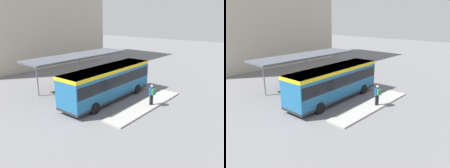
% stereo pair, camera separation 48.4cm
% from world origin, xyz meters
% --- Properties ---
extents(ground_plane, '(120.00, 120.00, 0.00)m').
position_xyz_m(ground_plane, '(0.00, 0.00, 0.00)').
color(ground_plane, slate).
extents(curb_island, '(9.56, 1.80, 0.12)m').
position_xyz_m(curb_island, '(0.94, -3.58, 0.06)').
color(curb_island, '#9E9E99').
rests_on(curb_island, ground_plane).
extents(city_bus, '(10.35, 2.90, 3.12)m').
position_xyz_m(city_bus, '(0.01, 0.00, 1.83)').
color(city_bus, '#1E6093').
rests_on(city_bus, ground_plane).
extents(pedestrian_waiting, '(0.52, 0.56, 1.82)m').
position_xyz_m(pedestrian_waiting, '(1.20, -3.95, 1.16)').
color(pedestrian_waiting, '#232328').
rests_on(pedestrian_waiting, curb_island).
extents(bicycle_blue, '(0.48, 1.53, 0.66)m').
position_xyz_m(bicycle_blue, '(7.54, 1.81, 0.33)').
color(bicycle_blue, black).
rests_on(bicycle_blue, ground_plane).
extents(bicycle_orange, '(0.48, 1.63, 0.71)m').
position_xyz_m(bicycle_orange, '(7.63, 2.55, 0.36)').
color(bicycle_orange, black).
rests_on(bicycle_orange, ground_plane).
extents(bicycle_yellow, '(0.48, 1.56, 0.67)m').
position_xyz_m(bicycle_yellow, '(7.54, 3.28, 0.34)').
color(bicycle_yellow, black).
rests_on(bicycle_yellow, ground_plane).
extents(bicycle_black, '(0.48, 1.60, 0.69)m').
position_xyz_m(bicycle_black, '(7.38, 4.02, 0.35)').
color(bicycle_black, black).
rests_on(bicycle_black, ground_plane).
extents(station_shelter, '(12.73, 3.48, 3.42)m').
position_xyz_m(station_shelter, '(1.63, 5.90, 3.28)').
color(station_shelter, '#4C515B').
rests_on(station_shelter, ground_plane).
extents(potted_planter_near_shelter, '(0.99, 0.99, 1.38)m').
position_xyz_m(potted_planter_near_shelter, '(-2.29, 2.81, 0.71)').
color(potted_planter_near_shelter, slate).
rests_on(potted_planter_near_shelter, ground_plane).
extents(station_building, '(22.42, 11.55, 17.74)m').
position_xyz_m(station_building, '(5.57, 21.93, 8.87)').
color(station_building, '#BCB29E').
rests_on(station_building, ground_plane).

